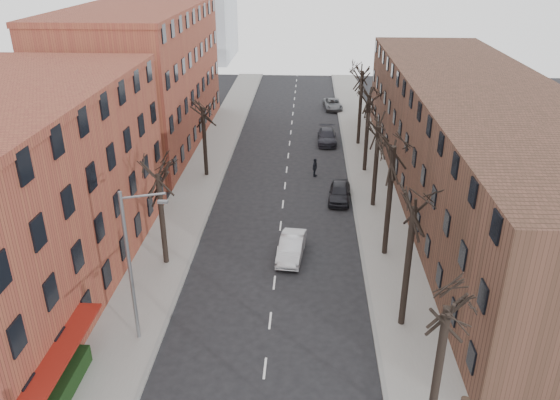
# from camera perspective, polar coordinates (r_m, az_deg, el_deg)

# --- Properties ---
(sidewalk_left) EXTENTS (4.00, 90.00, 0.15)m
(sidewalk_left) POSITION_cam_1_polar(r_m,az_deg,el_deg) (53.73, -7.91, 3.00)
(sidewalk_left) COLOR gray
(sidewalk_left) RESTS_ON ground
(sidewalk_right) EXTENTS (4.00, 90.00, 0.15)m
(sidewalk_right) POSITION_cam_1_polar(r_m,az_deg,el_deg) (53.15, 9.32, 2.66)
(sidewalk_right) COLOR gray
(sidewalk_right) RESTS_ON ground
(building_left_near) EXTENTS (12.00, 26.00, 12.00)m
(building_left_near) POSITION_cam_1_polar(r_m,az_deg,el_deg) (36.76, -26.50, -0.04)
(building_left_near) COLOR brown
(building_left_near) RESTS_ON ground
(building_left_far) EXTENTS (12.00, 28.00, 14.00)m
(building_left_far) POSITION_cam_1_polar(r_m,az_deg,el_deg) (62.01, -14.23, 12.15)
(building_left_far) COLOR brown
(building_left_far) RESTS_ON ground
(building_right) EXTENTS (12.00, 50.00, 10.00)m
(building_right) POSITION_cam_1_polar(r_m,az_deg,el_deg) (48.49, 19.78, 5.52)
(building_right) COLOR #533327
(building_right) RESTS_ON ground
(awning_left) EXTENTS (1.20, 7.00, 0.15)m
(awning_left) POSITION_cam_1_polar(r_m,az_deg,el_deg) (30.34, -20.87, -18.03)
(awning_left) COLOR maroon
(awning_left) RESTS_ON ground
(hedge) EXTENTS (0.80, 6.00, 1.00)m
(hedge) POSITION_cam_1_polar(r_m,az_deg,el_deg) (29.30, -22.02, -18.34)
(hedge) COLOR black
(hedge) RESTS_ON sidewalk_left
(tree_right_b) EXTENTS (5.20, 5.20, 10.80)m
(tree_right_b) POSITION_cam_1_polar(r_m,az_deg,el_deg) (33.17, 12.51, -12.61)
(tree_right_b) COLOR black
(tree_right_b) RESTS_ON ground
(tree_right_c) EXTENTS (5.20, 5.20, 11.60)m
(tree_right_c) POSITION_cam_1_polar(r_m,az_deg,el_deg) (39.74, 10.82, -5.61)
(tree_right_c) COLOR black
(tree_right_c) RESTS_ON ground
(tree_right_d) EXTENTS (5.20, 5.20, 10.00)m
(tree_right_d) POSITION_cam_1_polar(r_m,az_deg,el_deg) (46.76, 9.65, -0.65)
(tree_right_d) COLOR black
(tree_right_d) RESTS_ON ground
(tree_right_e) EXTENTS (5.20, 5.20, 10.80)m
(tree_right_e) POSITION_cam_1_polar(r_m,az_deg,el_deg) (54.06, 8.79, 3.00)
(tree_right_e) COLOR black
(tree_right_e) RESTS_ON ground
(tree_right_f) EXTENTS (5.20, 5.20, 11.60)m
(tree_right_f) POSITION_cam_1_polar(r_m,az_deg,el_deg) (61.53, 8.14, 5.77)
(tree_right_f) COLOR black
(tree_right_f) RESTS_ON ground
(tree_left_a) EXTENTS (5.20, 5.20, 9.50)m
(tree_left_a) POSITION_cam_1_polar(r_m,az_deg,el_deg) (38.81, -11.76, -6.50)
(tree_left_a) COLOR black
(tree_left_a) RESTS_ON ground
(tree_left_b) EXTENTS (5.20, 5.20, 9.50)m
(tree_left_b) POSITION_cam_1_polar(r_m,az_deg,el_deg) (52.77, -7.66, 2.52)
(tree_left_b) COLOR black
(tree_left_b) RESTS_ON ground
(streetlight) EXTENTS (2.45, 0.22, 9.03)m
(streetlight) POSITION_cam_1_polar(r_m,az_deg,el_deg) (29.57, -15.19, -6.24)
(streetlight) COLOR slate
(streetlight) RESTS_ON ground
(silver_sedan) EXTENTS (2.08, 4.78, 1.53)m
(silver_sedan) POSITION_cam_1_polar(r_m,az_deg,el_deg) (38.40, 1.20, -4.96)
(silver_sedan) COLOR silver
(silver_sedan) RESTS_ON ground
(parked_car_near) EXTENTS (2.23, 4.65, 1.53)m
(parked_car_near) POSITION_cam_1_polar(r_m,az_deg,el_deg) (47.16, 6.25, 0.82)
(parked_car_near) COLOR black
(parked_car_near) RESTS_ON ground
(parked_car_mid) EXTENTS (2.08, 5.08, 1.47)m
(parked_car_mid) POSITION_cam_1_polar(r_m,az_deg,el_deg) (61.45, 4.94, 6.63)
(parked_car_mid) COLOR black
(parked_car_mid) RESTS_ON ground
(parked_car_far) EXTENTS (2.70, 5.03, 1.34)m
(parked_car_far) POSITION_cam_1_polar(r_m,az_deg,el_deg) (75.10, 5.52, 9.93)
(parked_car_far) COLOR #5C5F64
(parked_car_far) RESTS_ON ground
(pedestrian_crossing) EXTENTS (0.77, 1.14, 1.80)m
(pedestrian_crossing) POSITION_cam_1_polar(r_m,az_deg,el_deg) (51.97, 3.66, 3.40)
(pedestrian_crossing) COLOR black
(pedestrian_crossing) RESTS_ON ground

